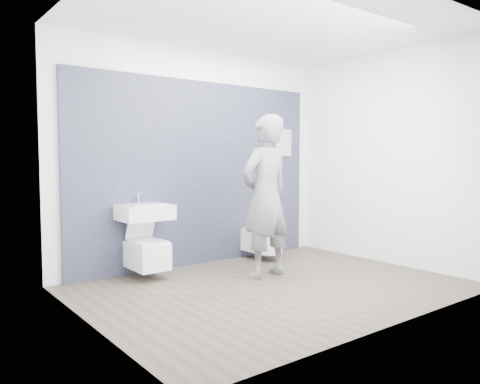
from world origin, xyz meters
TOP-DOWN VIEW (x-y plane):
  - ground at (0.00, 0.00)m, footprint 4.00×4.00m
  - room_shell at (0.00, 0.00)m, footprint 4.00×4.00m
  - tile_wall at (0.00, 1.47)m, footprint 3.60×0.06m
  - washbasin at (-0.92, 1.22)m, footprint 0.59×0.44m
  - toilet_square at (-0.92, 1.18)m, footprint 0.37×0.53m
  - toilet_rounded at (0.83, 1.13)m, footprint 0.36×0.61m
  - info_placard at (1.45, 1.43)m, footprint 0.30×0.03m
  - visitor at (0.23, 0.40)m, footprint 0.73×0.51m

SIDE VIEW (x-z plane):
  - ground at x=0.00m, z-range 0.00..0.00m
  - tile_wall at x=0.00m, z-range -1.20..1.20m
  - info_placard at x=1.45m, z-range -0.20..0.20m
  - toilet_rounded at x=0.83m, z-range 0.10..0.43m
  - toilet_square at x=-0.92m, z-range -0.05..0.64m
  - washbasin at x=-0.92m, z-range 0.55..1.00m
  - visitor at x=0.23m, z-range 0.00..1.90m
  - room_shell at x=0.00m, z-range -0.26..3.74m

